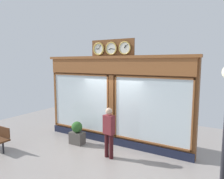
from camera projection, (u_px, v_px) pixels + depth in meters
ground_plane at (60, 178)px, 5.72m from camera, size 14.00×14.00×0.00m
shop_facade at (114, 100)px, 7.99m from camera, size 6.19×0.42×3.98m
pedestrian at (109, 131)px, 6.81m from camera, size 0.39×0.28×1.69m
planter_box at (77, 138)px, 8.08m from camera, size 0.56×0.36×0.46m
planter_shrub at (77, 127)px, 8.03m from camera, size 0.42×0.42×0.42m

